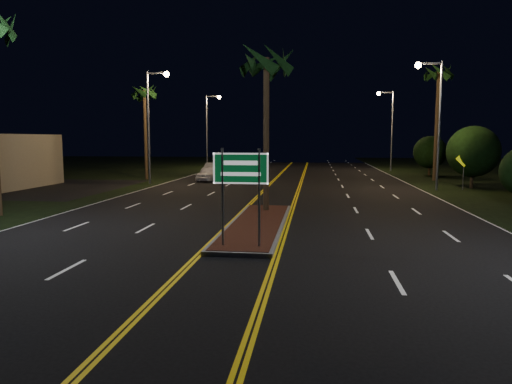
% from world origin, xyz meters
% --- Properties ---
extents(ground, '(120.00, 120.00, 0.00)m').
position_xyz_m(ground, '(0.00, 0.00, 0.00)').
color(ground, black).
rests_on(ground, ground).
extents(median_island, '(2.25, 10.25, 0.17)m').
position_xyz_m(median_island, '(0.00, 7.00, 0.08)').
color(median_island, gray).
rests_on(median_island, ground).
extents(highway_sign, '(1.80, 0.08, 3.20)m').
position_xyz_m(highway_sign, '(0.00, 2.80, 2.40)').
color(highway_sign, gray).
rests_on(highway_sign, ground).
extents(streetlight_left_mid, '(1.91, 0.44, 9.00)m').
position_xyz_m(streetlight_left_mid, '(-10.61, 24.00, 5.66)').
color(streetlight_left_mid, gray).
rests_on(streetlight_left_mid, ground).
extents(streetlight_left_far, '(1.91, 0.44, 9.00)m').
position_xyz_m(streetlight_left_far, '(-10.61, 44.00, 5.66)').
color(streetlight_left_far, gray).
rests_on(streetlight_left_far, ground).
extents(streetlight_right_mid, '(1.91, 0.44, 9.00)m').
position_xyz_m(streetlight_right_mid, '(10.61, 22.00, 5.66)').
color(streetlight_right_mid, gray).
rests_on(streetlight_right_mid, ground).
extents(streetlight_right_far, '(1.91, 0.44, 9.00)m').
position_xyz_m(streetlight_right_far, '(10.61, 42.00, 5.66)').
color(streetlight_right_far, gray).
rests_on(streetlight_right_far, ground).
extents(palm_median, '(2.40, 2.40, 8.30)m').
position_xyz_m(palm_median, '(0.00, 10.50, 7.28)').
color(palm_median, '#382819').
rests_on(palm_median, ground).
extents(palm_left_far, '(2.40, 2.40, 8.80)m').
position_xyz_m(palm_left_far, '(-12.80, 28.00, 7.75)').
color(palm_left_far, '#382819').
rests_on(palm_left_far, ground).
extents(palm_right_far, '(2.40, 2.40, 10.30)m').
position_xyz_m(palm_right_far, '(12.80, 30.00, 9.14)').
color(palm_right_far, '#382819').
rests_on(palm_right_far, ground).
extents(shrub_mid, '(3.78, 3.78, 4.62)m').
position_xyz_m(shrub_mid, '(14.00, 24.00, 2.73)').
color(shrub_mid, '#382819').
rests_on(shrub_mid, ground).
extents(shrub_far, '(3.24, 3.24, 3.96)m').
position_xyz_m(shrub_far, '(13.80, 36.00, 2.34)').
color(shrub_far, '#382819').
rests_on(shrub_far, ground).
extents(car_near, '(2.57, 4.84, 1.54)m').
position_xyz_m(car_near, '(-6.70, 27.28, 0.77)').
color(car_near, white).
rests_on(car_near, ground).
extents(car_far, '(2.03, 4.52, 1.49)m').
position_xyz_m(car_far, '(-7.84, 33.09, 0.74)').
color(car_far, silver).
rests_on(car_far, ground).
extents(warning_sign, '(1.19, 0.10, 2.83)m').
position_xyz_m(warning_sign, '(13.00, 22.70, 1.87)').
color(warning_sign, gray).
rests_on(warning_sign, ground).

